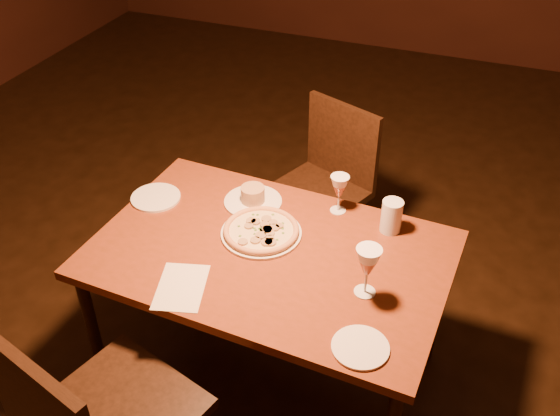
% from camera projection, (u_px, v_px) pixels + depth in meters
% --- Properties ---
extents(floor, '(7.00, 7.00, 0.00)m').
position_uv_depth(floor, '(281.00, 338.00, 2.80)').
color(floor, black).
rests_on(floor, ground).
extents(dining_table, '(1.31, 0.88, 0.68)m').
position_uv_depth(dining_table, '(270.00, 263.00, 2.28)').
color(dining_table, maroon).
rests_on(dining_table, floor).
extents(chair_far, '(0.53, 0.53, 0.84)m').
position_uv_depth(chair_far, '(325.00, 182.00, 2.97)').
color(chair_far, black).
rests_on(chair_far, floor).
extents(pizza_plate, '(0.30, 0.30, 0.03)m').
position_uv_depth(pizza_plate, '(261.00, 231.00, 2.31)').
color(pizza_plate, silver).
rests_on(pizza_plate, dining_table).
extents(ramekin_saucer, '(0.23, 0.23, 0.07)m').
position_uv_depth(ramekin_saucer, '(253.00, 198.00, 2.46)').
color(ramekin_saucer, silver).
rests_on(ramekin_saucer, dining_table).
extents(wine_glass_far, '(0.07, 0.07, 0.16)m').
position_uv_depth(wine_glass_far, '(339.00, 194.00, 2.39)').
color(wine_glass_far, '#A85C46').
rests_on(wine_glass_far, dining_table).
extents(wine_glass_right, '(0.08, 0.08, 0.19)m').
position_uv_depth(wine_glass_right, '(367.00, 271.00, 2.01)').
color(wine_glass_right, '#A85C46').
rests_on(wine_glass_right, dining_table).
extents(water_tumbler, '(0.08, 0.08, 0.13)m').
position_uv_depth(water_tumbler, '(391.00, 216.00, 2.30)').
color(water_tumbler, silver).
rests_on(water_tumbler, dining_table).
extents(side_plate_left, '(0.20, 0.20, 0.01)m').
position_uv_depth(side_plate_left, '(156.00, 197.00, 2.50)').
color(side_plate_left, silver).
rests_on(side_plate_left, dining_table).
extents(side_plate_near, '(0.18, 0.18, 0.01)m').
position_uv_depth(side_plate_near, '(360.00, 347.00, 1.87)').
color(side_plate_near, silver).
rests_on(side_plate_near, dining_table).
extents(menu_card, '(0.21, 0.26, 0.00)m').
position_uv_depth(menu_card, '(181.00, 287.00, 2.09)').
color(menu_card, beige).
rests_on(menu_card, dining_table).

